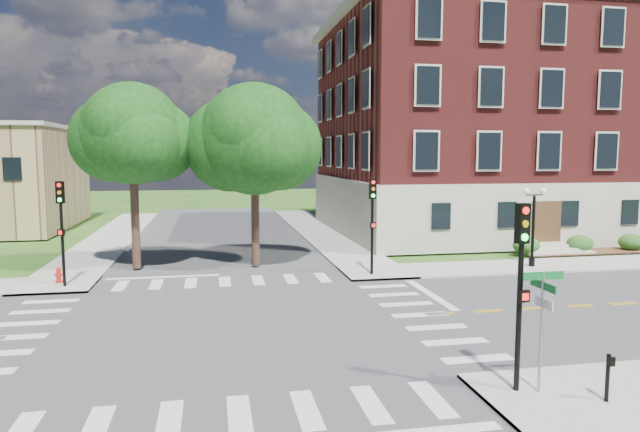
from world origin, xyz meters
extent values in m
plane|color=#274F16|center=(0.00, 0.00, 0.00)|extent=(160.00, 160.00, 0.00)
cube|color=#3D3D3F|center=(0.00, 0.00, 0.01)|extent=(90.00, 12.00, 0.01)
cube|color=#3D3D3F|center=(0.00, 0.00, 0.01)|extent=(12.00, 90.00, 0.01)
cube|color=#9E9B93|center=(23.00, 7.75, 0.06)|extent=(34.00, 3.50, 0.12)
cube|color=#9E9B93|center=(7.75, 23.00, 0.06)|extent=(3.50, 34.00, 0.12)
cube|color=#9E9B93|center=(-7.75, 23.00, 0.06)|extent=(3.50, 34.00, 0.12)
cube|color=silver|center=(8.80, 3.00, 0.00)|extent=(0.40, 5.50, 0.00)
cube|color=#ADA899|center=(24.00, 22.00, 2.22)|extent=(30.00, 20.00, 4.20)
cube|color=maroon|center=(24.00, 22.00, 10.22)|extent=(29.55, 19.70, 11.80)
cube|color=#ADA899|center=(24.00, 22.00, 16.37)|extent=(30.60, 20.60, 0.50)
cube|color=#472D19|center=(20.00, 11.96, 1.82)|extent=(2.00, 0.10, 2.80)
cylinder|color=#312218|center=(-4.51, 10.90, 2.34)|extent=(0.44, 0.44, 4.43)
sphere|color=#0E3410|center=(-4.51, 10.90, 7.19)|extent=(5.28, 5.28, 5.28)
cylinder|color=#312218|center=(1.75, 10.50, 2.03)|extent=(0.44, 0.44, 3.82)
sphere|color=#0E3410|center=(1.75, 10.50, 6.92)|extent=(5.96, 5.96, 5.96)
cylinder|color=black|center=(7.02, -7.31, 2.02)|extent=(0.14, 0.14, 3.80)
cube|color=black|center=(7.02, -7.31, 4.42)|extent=(0.36, 0.29, 1.00)
cylinder|color=red|center=(7.02, -7.44, 4.75)|extent=(0.19, 0.09, 0.18)
cylinder|color=orange|center=(7.02, -7.44, 4.42)|extent=(0.19, 0.09, 0.18)
cylinder|color=#19E533|center=(7.02, -7.44, 4.09)|extent=(0.19, 0.09, 0.18)
cube|color=black|center=(7.02, -7.49, 2.62)|extent=(0.32, 0.18, 0.30)
cylinder|color=black|center=(7.31, 7.11, 2.02)|extent=(0.14, 0.14, 3.80)
cube|color=black|center=(7.31, 7.11, 4.42)|extent=(0.34, 0.25, 1.00)
cylinder|color=red|center=(7.31, 6.98, 4.75)|extent=(0.18, 0.07, 0.18)
cylinder|color=orange|center=(7.31, 6.98, 4.42)|extent=(0.18, 0.07, 0.18)
cylinder|color=#19E533|center=(7.31, 6.98, 4.09)|extent=(0.18, 0.07, 0.18)
cube|color=black|center=(7.31, 6.93, 2.62)|extent=(0.31, 0.15, 0.30)
cylinder|color=black|center=(-7.24, 7.19, 2.02)|extent=(0.14, 0.14, 3.80)
cube|color=black|center=(-7.24, 7.19, 4.42)|extent=(0.37, 0.31, 1.00)
cylinder|color=red|center=(-7.24, 7.06, 4.75)|extent=(0.19, 0.10, 0.18)
cylinder|color=orange|center=(-7.24, 7.06, 4.42)|extent=(0.19, 0.10, 0.18)
cylinder|color=#19E533|center=(-7.24, 7.06, 4.09)|extent=(0.19, 0.10, 0.18)
cube|color=black|center=(-7.24, 7.01, 2.62)|extent=(0.32, 0.21, 0.30)
cylinder|color=black|center=(16.34, 7.42, 0.37)|extent=(0.32, 0.32, 0.50)
cylinder|color=black|center=(16.34, 7.42, 2.02)|extent=(0.16, 0.16, 3.80)
cube|color=black|center=(16.34, 7.42, 3.97)|extent=(1.00, 0.06, 0.06)
sphere|color=white|center=(15.84, 7.42, 4.17)|extent=(0.36, 0.36, 0.36)
sphere|color=white|center=(16.84, 7.42, 4.17)|extent=(0.36, 0.36, 0.36)
cylinder|color=gray|center=(7.53, -7.51, 1.67)|extent=(0.07, 0.07, 3.10)
cube|color=#0C6428|center=(7.53, -7.51, 3.12)|extent=(1.10, 0.03, 0.20)
cube|color=#0C6428|center=(7.53, -7.51, 2.87)|extent=(0.03, 1.10, 0.20)
cube|color=silver|center=(7.58, -7.51, 2.42)|extent=(0.03, 0.75, 0.25)
cylinder|color=black|center=(8.83, -8.35, 0.72)|extent=(0.10, 0.10, 1.20)
cube|color=black|center=(8.83, -8.47, 1.17)|extent=(0.14, 0.08, 0.22)
cylinder|color=red|center=(-7.66, 7.92, 0.17)|extent=(0.32, 0.32, 0.10)
cylinder|color=red|center=(-7.66, 7.92, 0.42)|extent=(0.22, 0.22, 0.60)
sphere|color=red|center=(-7.66, 7.92, 0.75)|extent=(0.24, 0.24, 0.24)
cylinder|color=red|center=(-7.66, 7.92, 0.50)|extent=(0.35, 0.12, 0.12)
cylinder|color=red|center=(-7.66, 7.92, 0.50)|extent=(0.12, 0.35, 0.12)
camera|label=1|loc=(-0.54, -20.13, 6.12)|focal=32.00mm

